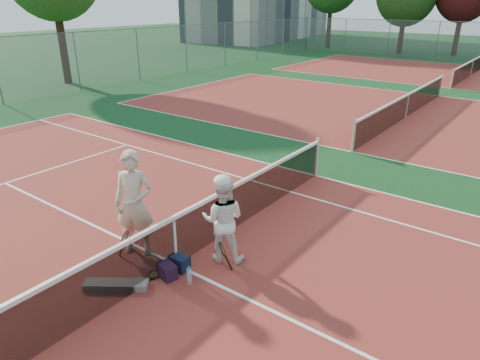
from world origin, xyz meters
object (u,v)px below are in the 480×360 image
net_main (175,241)px  racket_red (126,244)px  player_b (223,220)px  racket_spare (155,274)px  player_a (134,204)px  sports_bag_purple (167,271)px  racket_black_held (222,257)px  sports_bag_navy (180,263)px  water_bottle (189,276)px

net_main → racket_red: size_ratio=19.18×
player_b → racket_spare: player_b is taller
player_a → net_main: bearing=-22.9°
sports_bag_purple → player_a: bearing=165.4°
player_a → racket_black_held: player_a is taller
player_a → sports_bag_navy: 1.39m
racket_spare → player_a: bearing=60.5°
sports_bag_navy → sports_bag_purple: 0.32m
racket_red → sports_bag_navy: racket_red is taller
player_b → water_bottle: bearing=62.3°
racket_red → racket_black_held: size_ratio=1.00×
sports_bag_navy → sports_bag_purple: size_ratio=1.03×
racket_red → racket_spare: size_ratio=0.95×
player_a → racket_black_held: 1.93m
net_main → player_b: player_b is taller
sports_bag_purple → player_b: bearing=69.3°
sports_bag_purple → water_bottle: 0.44m
racket_black_held → sports_bag_purple: (-0.64, -0.75, -0.15)m
racket_red → sports_bag_purple: 1.09m
net_main → racket_spare: net_main is taller
racket_red → water_bottle: (1.50, 0.13, -0.14)m
player_a → water_bottle: player_a is taller
player_a → sports_bag_purple: (1.08, -0.28, -0.89)m
racket_black_held → sports_bag_purple: bearing=7.1°
net_main → player_b: 0.96m
player_b → sports_bag_navy: bearing=32.7°
player_a → racket_black_held: (1.72, 0.47, -0.75)m
racket_black_held → player_a: bearing=-27.1°
racket_black_held → racket_red: bearing=-18.6°
net_main → player_a: (-0.93, -0.08, 0.52)m
player_b → racket_black_held: bearing=97.0°
racket_spare → sports_bag_purple: sports_bag_purple is taller
sports_bag_navy → sports_bag_purple: (0.01, -0.32, -0.00)m
racket_red → racket_spare: (0.85, -0.07, -0.27)m
racket_spare → sports_bag_navy: 0.48m
player_b → water_bottle: 1.17m
sports_bag_navy → racket_black_held: bearing=33.7°
net_main → sports_bag_purple: (0.15, -0.37, -0.37)m
net_main → sports_bag_navy: net_main is taller
racket_spare → racket_red: bearing=78.9°
player_a → water_bottle: bearing=-34.4°
net_main → sports_bag_navy: bearing=-18.3°
racket_black_held → racket_spare: racket_black_held is taller
net_main → player_a: bearing=-174.8°
racket_red → sports_bag_purple: size_ratio=1.69×
player_b → racket_red: player_b is taller
net_main → racket_spare: 0.67m
player_b → racket_black_held: player_b is taller
player_a → player_b: 1.70m
net_main → racket_red: (-0.93, -0.38, -0.22)m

